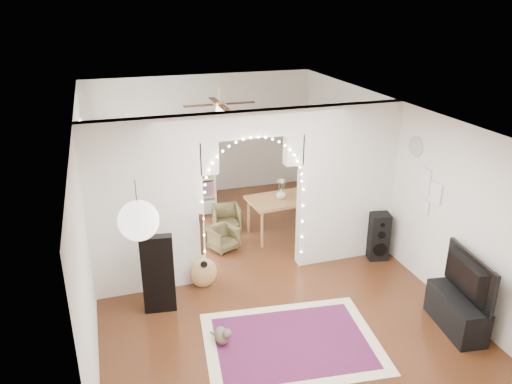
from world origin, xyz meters
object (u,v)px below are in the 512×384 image
object	(u,v)px
dining_table	(281,202)
dining_chair_right	(223,238)
dining_chair_left	(227,218)
acoustic_guitar	(203,261)
media_console	(456,312)
bookcase	(177,180)
floor_speaker	(379,236)

from	to	relation	value
dining_table	dining_chair_right	bearing A→B (deg)	-174.83
dining_chair_left	dining_chair_right	distance (m)	0.84
acoustic_guitar	dining_chair_right	world-z (taller)	acoustic_guitar
acoustic_guitar	dining_table	world-z (taller)	acoustic_guitar
acoustic_guitar	media_console	bearing A→B (deg)	-21.97
bookcase	dining_chair_left	world-z (taller)	bookcase
acoustic_guitar	bookcase	xyz separation A→B (m)	(0.08, 2.82, 0.33)
dining_table	media_console	bearing A→B (deg)	-74.14
acoustic_guitar	floor_speaker	size ratio (longest dim) A/B	1.27
media_console	acoustic_guitar	bearing A→B (deg)	153.93
acoustic_guitar	media_console	distance (m)	3.71
dining_table	dining_chair_left	distance (m)	1.17
acoustic_guitar	dining_chair_left	bearing A→B (deg)	77.53
media_console	dining_table	size ratio (longest dim) A/B	0.79
bookcase	floor_speaker	bearing A→B (deg)	-67.94
media_console	dining_table	xyz separation A→B (m)	(-1.30, 3.41, 0.43)
acoustic_guitar	bookcase	bearing A→B (deg)	100.27
dining_table	acoustic_guitar	bearing A→B (deg)	-147.77
dining_table	dining_chair_left	size ratio (longest dim) A/B	2.45
dining_chair_left	dining_table	bearing A→B (deg)	-28.93
floor_speaker	dining_chair_right	world-z (taller)	floor_speaker
media_console	dining_table	distance (m)	3.68
dining_chair_left	bookcase	bearing A→B (deg)	136.02
acoustic_guitar	dining_table	distance (m)	2.24
acoustic_guitar	floor_speaker	distance (m)	3.08
bookcase	media_console	bearing A→B (deg)	-83.11
media_console	dining_table	world-z (taller)	dining_table
media_console	dining_chair_left	xyz separation A→B (m)	(-2.20, 4.00, -0.02)
bookcase	dining_chair_left	bearing A→B (deg)	-72.62
media_console	dining_chair_right	world-z (taller)	media_console
dining_chair_left	dining_chair_right	bearing A→B (deg)	-104.91
acoustic_guitar	dining_table	size ratio (longest dim) A/B	0.84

